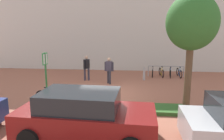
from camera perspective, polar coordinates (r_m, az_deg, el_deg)
ground_plane at (r=11.37m, az=-1.40°, el=-6.47°), size 60.00×60.00×0.00m
building_facade at (r=18.31m, az=1.51°, el=15.86°), size 28.00×1.20×10.00m
planter_strip at (r=9.14m, az=-1.87°, el=-10.32°), size 7.00×1.10×0.16m
tree_sidewalk at (r=8.79m, az=21.38°, el=11.98°), size 2.02×2.02×4.83m
parking_sign_post at (r=9.43m, az=-18.00°, el=-0.51°), size 0.09×0.36×2.47m
bike_at_sign at (r=9.90m, az=-16.84°, el=-7.48°), size 1.64×0.55×0.86m
bike_rack_cluster at (r=15.89m, az=14.78°, el=-0.57°), size 2.66×1.63×0.83m
bollard_steel at (r=14.42m, az=8.96°, el=-1.05°), size 0.16×0.16×0.90m
person_suited_dark at (r=14.21m, az=-7.11°, el=1.01°), size 0.39×0.56×1.72m
person_suited_navy at (r=13.18m, az=-0.83°, el=0.33°), size 0.60×0.38×1.72m
car_maroon_wagon at (r=6.65m, az=-7.64°, el=-12.47°), size 4.38×2.18×1.54m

